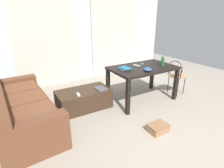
{
  "coord_description": "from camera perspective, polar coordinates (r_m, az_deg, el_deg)",
  "views": [
    {
      "loc": [
        -1.95,
        -1.2,
        1.8
      ],
      "look_at": [
        -0.14,
        1.84,
        0.42
      ],
      "focal_mm": 28.65,
      "sensor_mm": 36.0,
      "label": 1
    }
  ],
  "objects": [
    {
      "name": "wall_back",
      "position": [
        5.26,
        -9.23,
        15.85
      ],
      "size": [
        5.36,
        0.1,
        2.65
      ],
      "primitive_type": "cube",
      "color": "silver",
      "rests_on": "ground"
    },
    {
      "name": "tv_remote_primary",
      "position": [
        3.42,
        -10.71,
        -3.31
      ],
      "size": [
        0.07,
        0.16,
        0.02
      ],
      "primitive_type": "cube",
      "rotation": [
        0.0,
        0.0,
        -0.13
      ],
      "color": "#B7B7B2",
      "rests_on": "coffee_table"
    },
    {
      "name": "magazine",
      "position": [
        3.62,
        -3.54,
        -1.46
      ],
      "size": [
        0.21,
        0.27,
        0.02
      ],
      "primitive_type": "cube",
      "rotation": [
        0.0,
        0.0,
        0.05
      ],
      "color": "#4C4C51",
      "rests_on": "coffee_table"
    },
    {
      "name": "ground_plane",
      "position": [
        3.74,
        5.13,
        -7.56
      ],
      "size": [
        8.79,
        8.79,
        0.0
      ],
      "primitive_type": "plane",
      "color": "gray"
    },
    {
      "name": "curtains",
      "position": [
        5.2,
        -8.73,
        13.6
      ],
      "size": [
        3.67,
        0.03,
        2.25
      ],
      "color": "beige",
      "rests_on": "ground"
    },
    {
      "name": "craft_table",
      "position": [
        3.89,
        9.77,
        4.03
      ],
      "size": [
        1.39,
        0.85,
        0.76
      ],
      "color": "black",
      "rests_on": "ground"
    },
    {
      "name": "shoebox",
      "position": [
        3.1,
        14.41,
        -13.43
      ],
      "size": [
        0.32,
        0.24,
        0.13
      ],
      "color": "#996B47",
      "rests_on": "ground"
    },
    {
      "name": "couch",
      "position": [
        3.41,
        -27.08,
        -7.36
      ],
      "size": [
        0.99,
        2.13,
        0.73
      ],
      "color": "brown",
      "rests_on": "ground"
    },
    {
      "name": "wire_chair",
      "position": [
        4.42,
        19.79,
        3.18
      ],
      "size": [
        0.38,
        0.39,
        0.83
      ],
      "color": "#B7844C",
      "rests_on": "ground"
    },
    {
      "name": "book_stack",
      "position": [
        3.62,
        4.07,
        4.97
      ],
      "size": [
        0.22,
        0.24,
        0.04
      ],
      "color": "#4C4C51",
      "rests_on": "craft_table"
    },
    {
      "name": "bowl",
      "position": [
        3.56,
        11.33,
        4.58
      ],
      "size": [
        0.16,
        0.16,
        0.07
      ],
      "primitive_type": "ellipsoid",
      "color": "#2D4C7A",
      "rests_on": "craft_table"
    },
    {
      "name": "tv_remote_on_table",
      "position": [
        3.92,
        7.9,
        5.91
      ],
      "size": [
        0.1,
        0.16,
        0.02
      ],
      "primitive_type": "cube",
      "rotation": [
        0.0,
        0.0,
        0.41
      ],
      "color": "#B7B7B2",
      "rests_on": "craft_table"
    },
    {
      "name": "bottle_near",
      "position": [
        4.01,
        15.83,
        6.81
      ],
      "size": [
        0.07,
        0.07,
        0.22
      ],
      "color": "#195B2D",
      "rests_on": "craft_table"
    },
    {
      "name": "scissors",
      "position": [
        4.12,
        9.73,
        6.48
      ],
      "size": [
        0.12,
        0.1,
        0.0
      ],
      "color": "#9EA0A5",
      "rests_on": "craft_table"
    },
    {
      "name": "coffee_table",
      "position": [
        3.69,
        -8.98,
        -4.78
      ],
      "size": [
        1.05,
        0.58,
        0.39
      ],
      "color": "#382619",
      "rests_on": "ground"
    }
  ]
}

